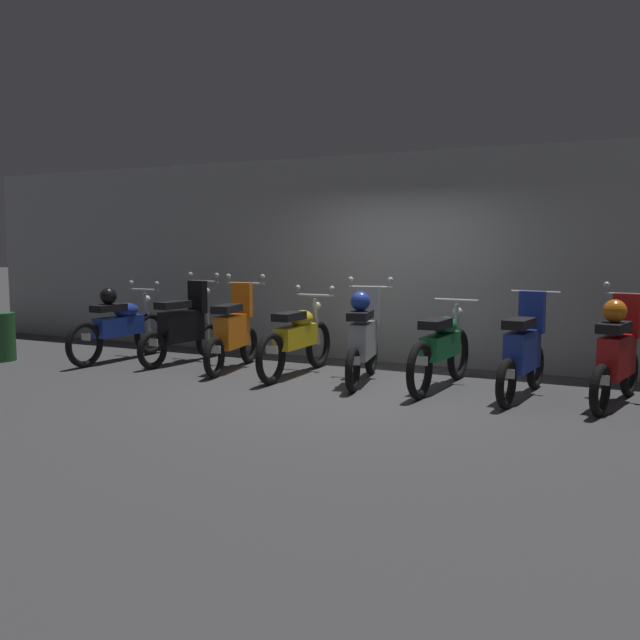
# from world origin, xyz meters

# --- Properties ---
(ground_plane) EXTENTS (80.00, 80.00, 0.00)m
(ground_plane) POSITION_xyz_m (0.00, 0.00, 0.00)
(ground_plane) COLOR #424244
(back_wall) EXTENTS (16.00, 0.30, 2.99)m
(back_wall) POSITION_xyz_m (0.00, 2.05, 1.49)
(back_wall) COLOR #9EA0A3
(back_wall) RESTS_ON ground
(motorbike_slot_0) EXTENTS (0.59, 1.95, 1.15)m
(motorbike_slot_0) POSITION_xyz_m (-3.84, 0.32, 0.53)
(motorbike_slot_0) COLOR black
(motorbike_slot_0) RESTS_ON ground
(motorbike_slot_1) EXTENTS (0.59, 1.68, 1.29)m
(motorbike_slot_1) POSITION_xyz_m (-2.88, 0.58, 0.53)
(motorbike_slot_1) COLOR black
(motorbike_slot_1) RESTS_ON ground
(motorbike_slot_2) EXTENTS (0.58, 1.67, 1.29)m
(motorbike_slot_2) POSITION_xyz_m (-1.93, 0.43, 0.53)
(motorbike_slot_2) COLOR black
(motorbike_slot_2) RESTS_ON ground
(motorbike_slot_3) EXTENTS (0.59, 1.95, 1.15)m
(motorbike_slot_3) POSITION_xyz_m (-0.96, 0.45, 0.49)
(motorbike_slot_3) COLOR black
(motorbike_slot_3) RESTS_ON ground
(motorbike_slot_4) EXTENTS (0.59, 1.67, 1.29)m
(motorbike_slot_4) POSITION_xyz_m (-0.00, 0.39, 0.57)
(motorbike_slot_4) COLOR black
(motorbike_slot_4) RESTS_ON ground
(motorbike_slot_5) EXTENTS (0.56, 1.95, 1.03)m
(motorbike_slot_5) POSITION_xyz_m (0.96, 0.47, 0.49)
(motorbike_slot_5) COLOR black
(motorbike_slot_5) RESTS_ON ground
(motorbike_slot_6) EXTENTS (0.56, 1.68, 1.18)m
(motorbike_slot_6) POSITION_xyz_m (1.92, 0.38, 0.52)
(motorbike_slot_6) COLOR black
(motorbike_slot_6) RESTS_ON ground
(motorbike_slot_7) EXTENTS (0.59, 1.66, 1.29)m
(motorbike_slot_7) POSITION_xyz_m (2.89, 0.42, 0.57)
(motorbike_slot_7) COLOR black
(motorbike_slot_7) RESTS_ON ground
(trash_bin) EXTENTS (0.40, 0.40, 0.71)m
(trash_bin) POSITION_xyz_m (-5.40, -0.45, 0.35)
(trash_bin) COLOR #26592D
(trash_bin) RESTS_ON ground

